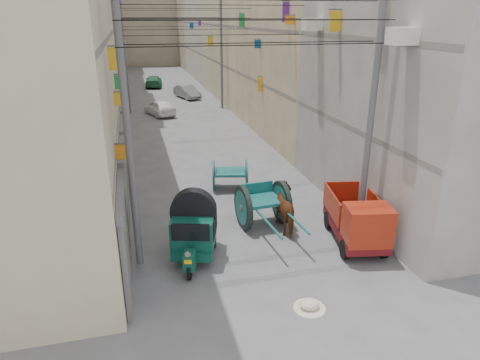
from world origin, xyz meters
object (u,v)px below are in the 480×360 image
object	(u,v)px
second_cart	(230,174)
horse	(288,209)
distant_car_grey	(187,92)
tonga_cart	(263,204)
feed_sack	(310,304)
mini_truck	(359,224)
distant_car_white	(159,107)
distant_car_green	(154,81)
auto_rickshaw	(194,227)

from	to	relation	value
second_cart	horse	size ratio (longest dim) A/B	0.96
horse	distant_car_grey	xyz separation A→B (m)	(0.03, 26.08, -0.18)
tonga_cart	feed_sack	xyz separation A→B (m)	(-0.21, -4.73, -0.67)
horse	distant_car_grey	size ratio (longest dim) A/B	0.51
mini_truck	horse	xyz separation A→B (m)	(-1.70, 1.74, -0.07)
distant_car_white	distant_car_green	world-z (taller)	distant_car_white
tonga_cart	feed_sack	world-z (taller)	tonga_cart
auto_rickshaw	distant_car_green	size ratio (longest dim) A/B	0.62
distant_car_grey	distant_car_green	distance (m)	7.88
mini_truck	feed_sack	distance (m)	3.72
feed_sack	mini_truck	bearing A→B (deg)	43.13
second_cart	feed_sack	size ratio (longest dim) A/B	3.36
horse	distant_car_white	world-z (taller)	horse
auto_rickshaw	feed_sack	size ratio (longest dim) A/B	4.86
mini_truck	feed_sack	world-z (taller)	mini_truck
distant_car_grey	horse	bearing A→B (deg)	-107.87
auto_rickshaw	distant_car_green	bearing A→B (deg)	104.29
feed_sack	distant_car_grey	world-z (taller)	distant_car_grey
feed_sack	distant_car_green	bearing A→B (deg)	92.24
auto_rickshaw	second_cart	bearing A→B (deg)	81.66
auto_rickshaw	distant_car_white	bearing A→B (deg)	104.48
auto_rickshaw	distant_car_green	world-z (taller)	auto_rickshaw
tonga_cart	horse	world-z (taller)	tonga_cart
feed_sack	second_cart	bearing A→B (deg)	90.84
mini_truck	distant_car_green	distance (m)	35.55
distant_car_white	horse	bearing A→B (deg)	79.28
auto_rickshaw	mini_truck	world-z (taller)	mini_truck
auto_rickshaw	mini_truck	xyz separation A→B (m)	(5.08, -0.71, -0.17)
mini_truck	distant_car_grey	size ratio (longest dim) A/B	0.93
tonga_cart	feed_sack	size ratio (longest dim) A/B	6.87
auto_rickshaw	distant_car_green	xyz separation A→B (m)	(0.92, 34.59, -0.41)
distant_car_white	distant_car_grey	world-z (taller)	distant_car_white
mini_truck	distant_car_grey	xyz separation A→B (m)	(-1.67, 27.83, -0.25)
tonga_cart	feed_sack	distance (m)	4.78
second_cart	distant_car_grey	size ratio (longest dim) A/B	0.49
tonga_cart	second_cart	xyz separation A→B (m)	(-0.34, 3.57, -0.11)
horse	distant_car_green	xyz separation A→B (m)	(-2.45, 33.56, -0.17)
feed_sack	distant_car_grey	distance (m)	30.35
distant_car_green	auto_rickshaw	bearing A→B (deg)	93.89
horse	distant_car_green	world-z (taller)	horse
auto_rickshaw	distant_car_green	distance (m)	34.61
tonga_cart	second_cart	bearing A→B (deg)	90.71
mini_truck	distant_car_white	distance (m)	21.76
auto_rickshaw	horse	distance (m)	3.54
tonga_cart	distant_car_white	xyz separation A→B (m)	(-2.14, 19.04, -0.22)
horse	distant_car_white	bearing A→B (deg)	-81.77
distant_car_white	tonga_cart	bearing A→B (deg)	77.25
horse	distant_car_grey	bearing A→B (deg)	-90.28
tonga_cart	distant_car_green	world-z (taller)	tonga_cart
second_cart	feed_sack	world-z (taller)	second_cart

